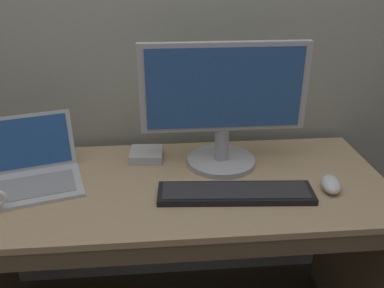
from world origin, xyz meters
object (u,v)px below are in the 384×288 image
external_drive_box (146,155)px  computer_mouse (331,184)px  external_monitor (223,105)px  wired_keyboard (236,193)px  laptop_silver (32,170)px

external_drive_box → computer_mouse: bearing=-24.6°
external_monitor → wired_keyboard: (0.01, -0.21, -0.22)m
wired_keyboard → external_drive_box: external_drive_box is taller
computer_mouse → external_drive_box: (-0.60, 0.28, -0.00)m
external_monitor → external_drive_box: size_ratio=4.77×
laptop_silver → computer_mouse: 0.99m
laptop_silver → computer_mouse: (0.98, -0.14, -0.02)m
external_monitor → external_drive_box: external_monitor is taller
external_monitor → wired_keyboard: 0.31m
external_drive_box → laptop_silver: bearing=-160.4°
computer_mouse → external_drive_box: 0.66m
wired_keyboard → computer_mouse: bearing=1.9°
wired_keyboard → external_drive_box: (-0.29, 0.29, 0.01)m
external_monitor → computer_mouse: bearing=-31.7°
laptop_silver → computer_mouse: size_ratio=3.39×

